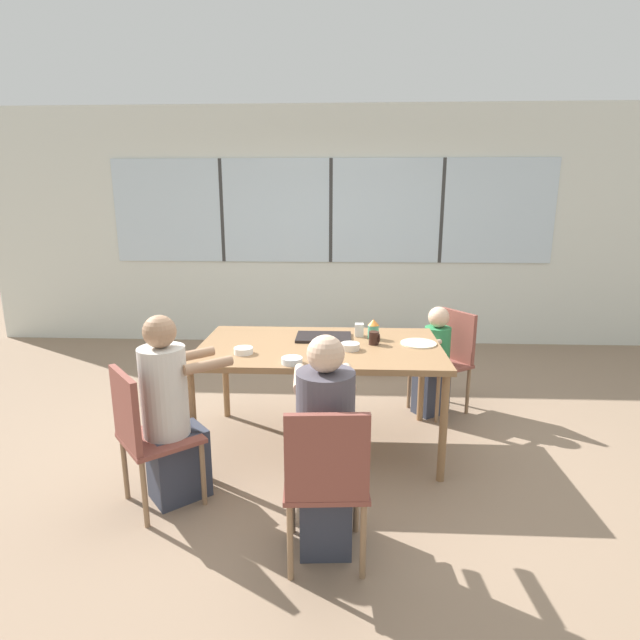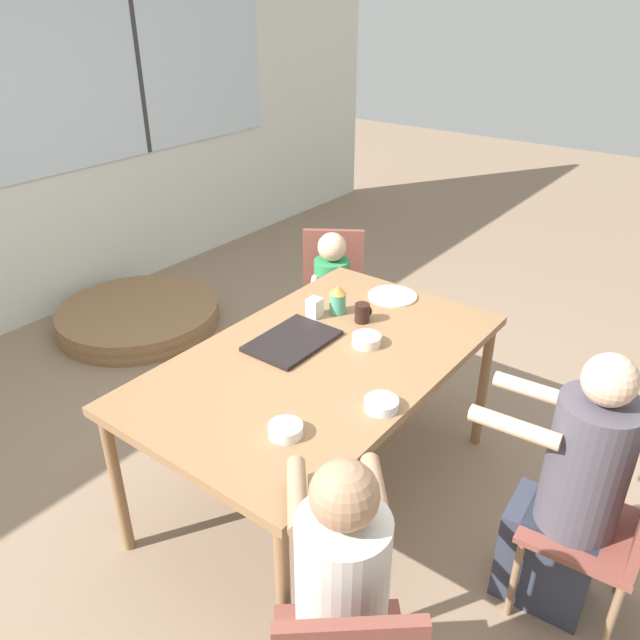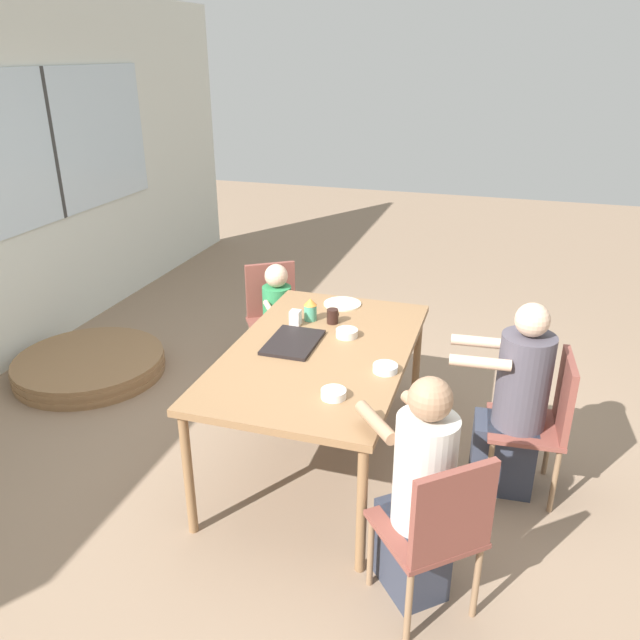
{
  "view_description": "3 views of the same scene",
  "coord_description": "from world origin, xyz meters",
  "px_view_note": "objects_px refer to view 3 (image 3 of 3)",
  "views": [
    {
      "loc": [
        0.16,
        -3.33,
        1.75
      ],
      "look_at": [
        0.0,
        0.0,
        0.94
      ],
      "focal_mm": 28.0,
      "sensor_mm": 36.0,
      "label": 1
    },
    {
      "loc": [
        -1.82,
        -1.39,
        2.17
      ],
      "look_at": [
        0.0,
        0.0,
        0.94
      ],
      "focal_mm": 35.0,
      "sensor_mm": 36.0,
      "label": 2
    },
    {
      "loc": [
        -3.04,
        -0.95,
        2.32
      ],
      "look_at": [
        0.0,
        0.0,
        0.94
      ],
      "focal_mm": 35.0,
      "sensor_mm": 36.0,
      "label": 3
    }
  ],
  "objects_px": {
    "sippy_cup": "(310,309)",
    "milk_carton_small": "(295,318)",
    "coffee_mug": "(333,316)",
    "folded_table_stack": "(90,365)",
    "person_woman_green_shirt": "(514,408)",
    "bowl_fruit": "(334,394)",
    "person_man_blue_shirt": "(418,499)",
    "chair_for_woman_green_shirt": "(544,415)",
    "person_toddler": "(278,327)",
    "chair_for_toddler": "(274,310)",
    "bowl_cereal": "(385,368)",
    "bowl_white_shallow": "(347,333)",
    "chair_for_man_blue_shirt": "(438,527)"
  },
  "relations": [
    {
      "from": "chair_for_woman_green_shirt",
      "to": "bowl_white_shallow",
      "type": "xyz_separation_m",
      "value": [
        0.12,
        1.15,
        0.28
      ]
    },
    {
      "from": "chair_for_man_blue_shirt",
      "to": "person_woman_green_shirt",
      "type": "bearing_deg",
      "value": 34.62
    },
    {
      "from": "milk_carton_small",
      "to": "bowl_white_shallow",
      "type": "relative_size",
      "value": 0.72
    },
    {
      "from": "person_woman_green_shirt",
      "to": "bowl_fruit",
      "type": "xyz_separation_m",
      "value": [
        -0.57,
        0.86,
        0.26
      ]
    },
    {
      "from": "person_toddler",
      "to": "chair_for_toddler",
      "type": "bearing_deg",
      "value": -90.0
    },
    {
      "from": "folded_table_stack",
      "to": "person_woman_green_shirt",
      "type": "bearing_deg",
      "value": -98.15
    },
    {
      "from": "chair_for_man_blue_shirt",
      "to": "sippy_cup",
      "type": "height_order",
      "value": "sippy_cup"
    },
    {
      "from": "chair_for_toddler",
      "to": "person_woman_green_shirt",
      "type": "height_order",
      "value": "person_woman_green_shirt"
    },
    {
      "from": "person_man_blue_shirt",
      "to": "coffee_mug",
      "type": "bearing_deg",
      "value": 81.13
    },
    {
      "from": "coffee_mug",
      "to": "folded_table_stack",
      "type": "relative_size",
      "value": 0.08
    },
    {
      "from": "coffee_mug",
      "to": "bowl_cereal",
      "type": "bearing_deg",
      "value": -140.18
    },
    {
      "from": "chair_for_toddler",
      "to": "bowl_cereal",
      "type": "height_order",
      "value": "chair_for_toddler"
    },
    {
      "from": "bowl_fruit",
      "to": "person_woman_green_shirt",
      "type": "bearing_deg",
      "value": -56.51
    },
    {
      "from": "chair_for_man_blue_shirt",
      "to": "coffee_mug",
      "type": "height_order",
      "value": "coffee_mug"
    },
    {
      "from": "sippy_cup",
      "to": "milk_carton_small",
      "type": "bearing_deg",
      "value": 147.05
    },
    {
      "from": "bowl_cereal",
      "to": "folded_table_stack",
      "type": "xyz_separation_m",
      "value": [
        0.68,
        2.44,
        -0.7
      ]
    },
    {
      "from": "chair_for_man_blue_shirt",
      "to": "milk_carton_small",
      "type": "bearing_deg",
      "value": 90.21
    },
    {
      "from": "chair_for_man_blue_shirt",
      "to": "bowl_fruit",
      "type": "height_order",
      "value": "chair_for_man_blue_shirt"
    },
    {
      "from": "sippy_cup",
      "to": "bowl_cereal",
      "type": "height_order",
      "value": "sippy_cup"
    },
    {
      "from": "sippy_cup",
      "to": "person_man_blue_shirt",
      "type": "bearing_deg",
      "value": -143.65
    },
    {
      "from": "bowl_white_shallow",
      "to": "bowl_fruit",
      "type": "distance_m",
      "value": 0.71
    },
    {
      "from": "bowl_white_shallow",
      "to": "bowl_cereal",
      "type": "bearing_deg",
      "value": -139.68
    },
    {
      "from": "bowl_cereal",
      "to": "bowl_fruit",
      "type": "height_order",
      "value": "bowl_fruit"
    },
    {
      "from": "person_woman_green_shirt",
      "to": "bowl_cereal",
      "type": "relative_size",
      "value": 8.64
    },
    {
      "from": "chair_for_man_blue_shirt",
      "to": "person_man_blue_shirt",
      "type": "relative_size",
      "value": 0.75
    },
    {
      "from": "chair_for_woman_green_shirt",
      "to": "folded_table_stack",
      "type": "xyz_separation_m",
      "value": [
        0.44,
        3.28,
        -0.42
      ]
    },
    {
      "from": "chair_for_woman_green_shirt",
      "to": "person_toddler",
      "type": "height_order",
      "value": "person_toddler"
    },
    {
      "from": "sippy_cup",
      "to": "milk_carton_small",
      "type": "relative_size",
      "value": 1.54
    },
    {
      "from": "chair_for_toddler",
      "to": "person_man_blue_shirt",
      "type": "xyz_separation_m",
      "value": [
        -1.87,
        -1.4,
        0.02
      ]
    },
    {
      "from": "person_woman_green_shirt",
      "to": "person_toddler",
      "type": "distance_m",
      "value": 1.89
    },
    {
      "from": "coffee_mug",
      "to": "milk_carton_small",
      "type": "bearing_deg",
      "value": 115.25
    },
    {
      "from": "sippy_cup",
      "to": "milk_carton_small",
      "type": "distance_m",
      "value": 0.12
    },
    {
      "from": "bowl_white_shallow",
      "to": "bowl_cereal",
      "type": "xyz_separation_m",
      "value": [
        -0.36,
        -0.31,
        -0.0
      ]
    },
    {
      "from": "person_man_blue_shirt",
      "to": "person_toddler",
      "type": "height_order",
      "value": "person_man_blue_shirt"
    },
    {
      "from": "chair_for_woman_green_shirt",
      "to": "bowl_cereal",
      "type": "relative_size",
      "value": 6.41
    },
    {
      "from": "person_woman_green_shirt",
      "to": "bowl_fruit",
      "type": "height_order",
      "value": "person_woman_green_shirt"
    },
    {
      "from": "person_woman_green_shirt",
      "to": "bowl_fruit",
      "type": "distance_m",
      "value": 1.07
    },
    {
      "from": "sippy_cup",
      "to": "folded_table_stack",
      "type": "relative_size",
      "value": 0.13
    },
    {
      "from": "chair_for_toddler",
      "to": "person_man_blue_shirt",
      "type": "height_order",
      "value": "person_man_blue_shirt"
    },
    {
      "from": "person_man_blue_shirt",
      "to": "bowl_fruit",
      "type": "bearing_deg",
      "value": 104.8
    },
    {
      "from": "person_man_blue_shirt",
      "to": "bowl_fruit",
      "type": "distance_m",
      "value": 0.64
    },
    {
      "from": "sippy_cup",
      "to": "bowl_white_shallow",
      "type": "xyz_separation_m",
      "value": [
        -0.17,
        -0.28,
        -0.05
      ]
    },
    {
      "from": "folded_table_stack",
      "to": "chair_for_man_blue_shirt",
      "type": "bearing_deg",
      "value": -117.43
    },
    {
      "from": "bowl_cereal",
      "to": "milk_carton_small",
      "type": "bearing_deg",
      "value": 56.5
    },
    {
      "from": "milk_carton_small",
      "to": "bowl_fruit",
      "type": "xyz_separation_m",
      "value": [
        -0.77,
        -0.47,
        -0.03
      ]
    },
    {
      "from": "coffee_mug",
      "to": "sippy_cup",
      "type": "height_order",
      "value": "sippy_cup"
    },
    {
      "from": "person_toddler",
      "to": "bowl_white_shallow",
      "type": "height_order",
      "value": "person_toddler"
    },
    {
      "from": "chair_for_man_blue_shirt",
      "to": "bowl_white_shallow",
      "type": "bearing_deg",
      "value": 81.03
    },
    {
      "from": "bowl_white_shallow",
      "to": "coffee_mug",
      "type": "bearing_deg",
      "value": 38.72
    },
    {
      "from": "milk_carton_small",
      "to": "bowl_cereal",
      "type": "bearing_deg",
      "value": -123.5
    }
  ]
}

